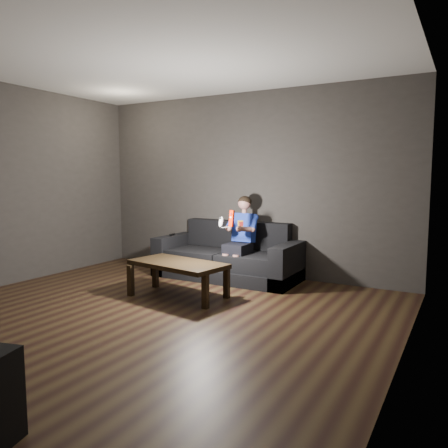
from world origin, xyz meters
The scene contains 10 objects.
floor centered at (0.00, 0.00, 0.00)m, with size 5.00×5.00×0.00m, color black.
back_wall centered at (0.00, 2.50, 1.35)m, with size 5.00×0.04×2.70m, color #35312E.
right_wall centered at (2.50, 0.00, 1.35)m, with size 0.04×5.00×2.70m, color #35312E.
ceiling centered at (0.00, 0.00, 2.70)m, with size 5.00×5.00×0.02m, color silver.
sofa centered at (-0.09, 2.09, 0.26)m, with size 2.08×0.90×0.80m.
child centered at (0.14, 2.04, 0.70)m, with size 0.46×0.56×1.12m.
wii_remote_red centered at (0.23, 1.61, 0.92)m, with size 0.05×0.08×0.22m.
nunchuk_white centered at (0.07, 1.62, 0.87)m, with size 0.07×0.10×0.15m.
wii_remote_black centered at (-1.03, 2.02, 0.58)m, with size 0.06×0.14×0.03m.
coffee_table centered at (-0.13, 0.90, 0.38)m, with size 1.27×0.78×0.43m.
Camera 1 is at (2.92, -3.37, 1.46)m, focal length 35.00 mm.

